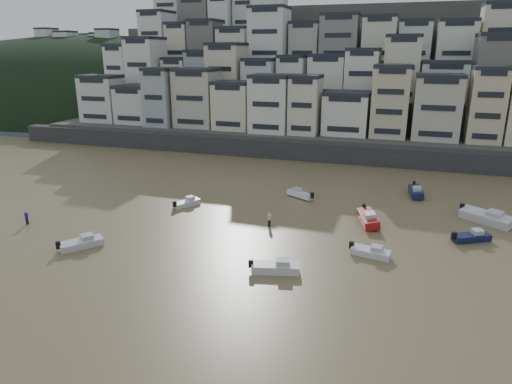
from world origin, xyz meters
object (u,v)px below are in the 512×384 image
(boat_b, at_px, (371,251))
(boat_i, at_px, (416,190))
(boat_a, at_px, (276,266))
(boat_g, at_px, (486,216))
(person_blue, at_px, (27,217))
(person_pink, at_px, (269,219))
(boat_h, at_px, (301,193))
(boat_d, at_px, (472,236))
(boat_f, at_px, (187,202))
(boat_e, at_px, (368,217))
(boat_j, at_px, (81,242))

(boat_b, bearing_deg, boat_i, 90.89)
(boat_a, bearing_deg, boat_g, 30.51)
(person_blue, relative_size, person_pink, 1.00)
(boat_h, bearing_deg, boat_d, -173.91)
(boat_f, relative_size, person_blue, 2.40)
(boat_e, height_order, person_blue, person_blue)
(person_blue, bearing_deg, boat_f, 38.59)
(boat_h, xyz_separation_m, person_pink, (-1.04, -12.10, 0.24))
(boat_d, distance_m, boat_j, 42.62)
(boat_i, relative_size, person_pink, 3.20)
(person_pink, bearing_deg, person_blue, -163.05)
(boat_g, bearing_deg, boat_d, -75.21)
(boat_a, distance_m, boat_g, 29.32)
(boat_g, xyz_separation_m, person_pink, (-24.86, -9.37, -0.04))
(boat_a, xyz_separation_m, boat_g, (20.89, 20.58, 0.23))
(boat_e, relative_size, boat_a, 1.22)
(person_pink, bearing_deg, boat_e, 22.94)
(boat_i, height_order, person_blue, person_blue)
(boat_b, relative_size, person_blue, 2.50)
(boat_h, xyz_separation_m, boat_i, (15.73, 6.19, 0.13))
(boat_e, bearing_deg, boat_i, 141.28)
(boat_h, xyz_separation_m, boat_f, (-13.83, -8.42, -0.06))
(boat_a, height_order, boat_g, boat_g)
(boat_g, relative_size, person_blue, 3.84)
(boat_j, bearing_deg, boat_b, -38.01)
(boat_j, height_order, person_pink, person_pink)
(boat_i, bearing_deg, boat_d, 13.66)
(boat_d, relative_size, boat_f, 1.11)
(boat_d, relative_size, boat_j, 0.95)
(boat_a, bearing_deg, boat_f, 124.32)
(boat_j, xyz_separation_m, boat_b, (29.60, 7.54, -0.07))
(person_blue, bearing_deg, boat_b, 5.40)
(boat_h, relative_size, person_blue, 2.64)
(boat_i, distance_m, boat_f, 32.98)
(boat_a, height_order, boat_b, boat_a)
(boat_b, bearing_deg, boat_f, 173.30)
(boat_i, xyz_separation_m, person_blue, (-44.94, -26.88, 0.11))
(boat_d, bearing_deg, boat_g, 41.05)
(boat_d, distance_m, boat_g, 6.98)
(boat_e, xyz_separation_m, boat_b, (1.12, -9.49, -0.23))
(boat_f, xyz_separation_m, person_blue, (-15.37, -12.27, 0.30))
(boat_f, bearing_deg, boat_i, -36.43)
(boat_h, distance_m, boat_f, 16.19)
(boat_e, xyz_separation_m, boat_g, (13.69, 4.64, 0.08))
(boat_h, distance_m, boat_i, 16.91)
(boat_d, xyz_separation_m, boat_h, (-21.51, 9.31, -0.00))
(boat_h, height_order, boat_j, boat_j)
(boat_b, height_order, boat_g, boat_g)
(boat_a, bearing_deg, boat_i, 52.48)
(boat_g, relative_size, boat_i, 1.20)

